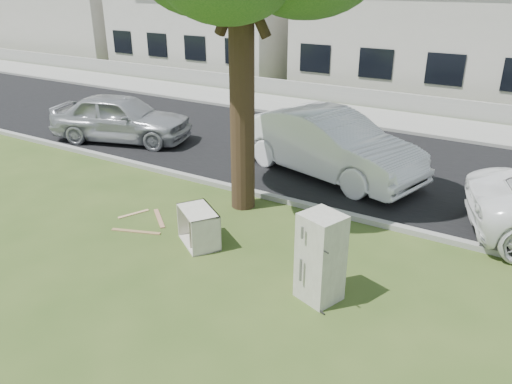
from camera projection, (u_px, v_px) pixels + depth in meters
The scene contains 16 objects.
ground at pixel (211, 242), 9.93m from camera, with size 120.00×120.00×0.00m, color #344C1B.
road at pixel (332, 157), 14.64m from camera, with size 120.00×7.00×0.01m, color black.
kerb_near at pixel (272, 199), 11.85m from camera, with size 120.00×0.18×0.12m, color gray.
kerb_far at pixel (372, 129), 17.43m from camera, with size 120.00×0.18×0.12m, color gray.
sidewalk at pixel (385, 119), 18.56m from camera, with size 120.00×2.80×0.01m, color gray.
low_wall at pixel (399, 102), 19.68m from camera, with size 120.00×0.15×0.70m, color gray.
townhouse_left at pixel (220, 3), 28.00m from camera, with size 10.20×8.16×7.04m.
townhouse_center at pixel (440, 5), 22.19m from camera, with size 11.22×8.16×7.44m.
filler_left at pixel (62, 3), 35.20m from camera, with size 16.00×9.00×6.40m, color beige.
fridge at pixel (321, 257), 7.94m from camera, with size 0.62×0.58×1.51m, color beige.
cabinet at pixel (199, 227), 9.76m from camera, with size 0.94×0.58×0.73m, color white.
plank_a at pixel (136, 231), 10.34m from camera, with size 1.06×0.09×0.02m, color #9D794B.
plank_b at pixel (159, 218), 10.90m from camera, with size 0.95×0.10×0.02m, color #AE7A5B.
plank_c at pixel (134, 214), 11.11m from camera, with size 0.71×0.08×0.02m, color tan.
car_center at pixel (328, 144), 13.05m from camera, with size 1.80×5.15×1.70m, color white.
car_left at pixel (121, 118), 15.86m from camera, with size 1.78×4.44×1.51m, color #999B9F.
Camera 1 is at (5.29, -6.99, 4.85)m, focal length 35.00 mm.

